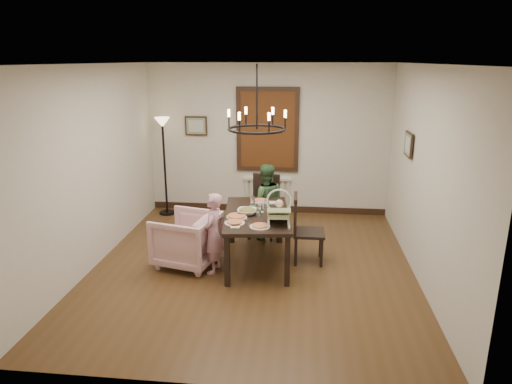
% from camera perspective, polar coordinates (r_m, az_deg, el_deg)
% --- Properties ---
extents(room_shell, '(4.51, 5.00, 2.81)m').
position_cam_1_polar(room_shell, '(6.50, -0.08, 3.33)').
color(room_shell, '#52351C').
rests_on(room_shell, ground).
extents(dining_table, '(1.07, 1.69, 0.75)m').
position_cam_1_polar(dining_table, '(6.51, 0.10, -3.39)').
color(dining_table, black).
rests_on(dining_table, room_shell).
extents(chair_far, '(0.53, 0.53, 1.04)m').
position_cam_1_polar(chair_far, '(7.51, 0.90, -1.84)').
color(chair_far, black).
rests_on(chair_far, room_shell).
extents(chair_right, '(0.45, 0.45, 1.01)m').
position_cam_1_polar(chair_right, '(6.63, 6.65, -4.58)').
color(chair_right, black).
rests_on(chair_right, room_shell).
extents(armchair, '(1.01, 0.99, 0.76)m').
position_cam_1_polar(armchair, '(6.63, -8.64, -5.87)').
color(armchair, beige).
rests_on(armchair, room_shell).
extents(elderly_woman, '(0.25, 0.36, 0.94)m').
position_cam_1_polar(elderly_woman, '(6.32, -5.36, -5.98)').
color(elderly_woman, '#CA8EA1').
rests_on(elderly_woman, room_shell).
extents(seated_man, '(0.58, 0.49, 1.04)m').
position_cam_1_polar(seated_man, '(7.43, 1.17, -2.04)').
color(seated_man, '#385B36').
rests_on(seated_man, room_shell).
extents(baby_bouncer, '(0.40, 0.51, 0.32)m').
position_cam_1_polar(baby_bouncer, '(6.05, 2.86, -2.51)').
color(baby_bouncer, beige).
rests_on(baby_bouncer, dining_table).
extents(salad_bowl, '(0.34, 0.34, 0.08)m').
position_cam_1_polar(salad_bowl, '(6.44, -1.08, -2.42)').
color(salad_bowl, white).
rests_on(salad_bowl, dining_table).
extents(pizza_platter, '(0.29, 0.29, 0.04)m').
position_cam_1_polar(pizza_platter, '(6.30, -2.41, -3.08)').
color(pizza_platter, tan).
rests_on(pizza_platter, dining_table).
extents(drinking_glass, '(0.07, 0.07, 0.14)m').
position_cam_1_polar(drinking_glass, '(6.37, 0.33, -2.40)').
color(drinking_glass, silver).
rests_on(drinking_glass, dining_table).
extents(window_blinds, '(1.00, 0.03, 1.40)m').
position_cam_1_polar(window_blinds, '(8.51, 1.46, 7.79)').
color(window_blinds, '#553011').
rests_on(window_blinds, room_shell).
extents(radiator, '(0.92, 0.12, 0.62)m').
position_cam_1_polar(radiator, '(8.80, 1.41, -0.27)').
color(radiator, silver).
rests_on(radiator, room_shell).
extents(picture_back, '(0.42, 0.03, 0.36)m').
position_cam_1_polar(picture_back, '(8.73, -7.50, 8.20)').
color(picture_back, black).
rests_on(picture_back, room_shell).
extents(picture_right, '(0.03, 0.42, 0.36)m').
position_cam_1_polar(picture_right, '(7.10, 18.52, 5.66)').
color(picture_right, black).
rests_on(picture_right, room_shell).
extents(floor_lamp, '(0.30, 0.30, 1.80)m').
position_cam_1_polar(floor_lamp, '(8.71, -11.33, 2.98)').
color(floor_lamp, black).
rests_on(floor_lamp, room_shell).
extents(chandelier, '(0.80, 0.80, 0.04)m').
position_cam_1_polar(chandelier, '(6.20, 0.11, 7.87)').
color(chandelier, black).
rests_on(chandelier, room_shell).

